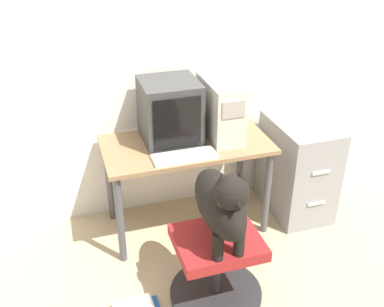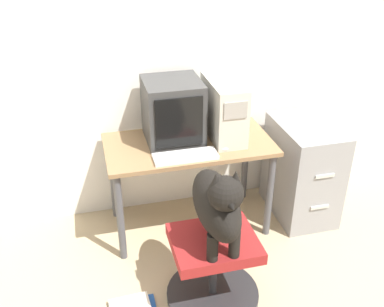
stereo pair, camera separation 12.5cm
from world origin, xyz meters
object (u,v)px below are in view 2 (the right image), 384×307
(pc_tower, at_px, (224,109))
(keyboard, at_px, (185,156))
(office_chair, at_px, (213,268))
(crt_monitor, at_px, (173,111))
(dog, at_px, (218,204))
(filing_cabinet, at_px, (302,170))

(pc_tower, distance_m, keyboard, 0.46)
(pc_tower, xyz_separation_m, office_chair, (-0.29, -0.79, -0.68))
(office_chair, bearing_deg, pc_tower, 69.48)
(crt_monitor, xyz_separation_m, dog, (0.06, -0.87, -0.18))
(crt_monitor, height_order, pc_tower, crt_monitor)
(crt_monitor, xyz_separation_m, filing_cabinet, (0.97, -0.12, -0.54))
(keyboard, xyz_separation_m, filing_cabinet, (0.95, 0.16, -0.34))
(pc_tower, height_order, office_chair, pc_tower)
(crt_monitor, distance_m, filing_cabinet, 1.12)
(keyboard, distance_m, office_chair, 0.73)
(pc_tower, relative_size, dog, 0.84)
(pc_tower, height_order, filing_cabinet, pc_tower)
(crt_monitor, bearing_deg, pc_tower, -6.41)
(keyboard, bearing_deg, filing_cabinet, 9.63)
(crt_monitor, bearing_deg, dog, -86.29)
(keyboard, bearing_deg, dog, -86.18)
(crt_monitor, height_order, dog, crt_monitor)
(crt_monitor, height_order, keyboard, crt_monitor)
(office_chair, distance_m, dog, 0.50)
(filing_cabinet, bearing_deg, office_chair, -142.46)
(crt_monitor, bearing_deg, office_chair, -86.11)
(pc_tower, relative_size, keyboard, 1.14)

